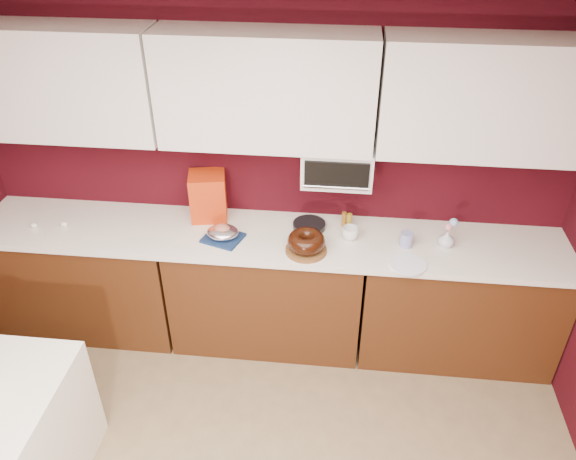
{
  "coord_description": "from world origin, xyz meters",
  "views": [
    {
      "loc": [
        0.48,
        -1.13,
        3.02
      ],
      "look_at": [
        0.16,
        1.84,
        1.02
      ],
      "focal_mm": 35.0,
      "sensor_mm": 36.0,
      "label": 1
    }
  ],
  "objects_px": {
    "pandoro_box": "(208,196)",
    "blue_jar": "(406,240)",
    "coffee_mug": "(350,232)",
    "bundt_cake": "(306,241)",
    "toaster_oven": "(337,164)",
    "flower_vase": "(447,238)",
    "foil_ham_nest": "(223,232)"
  },
  "relations": [
    {
      "from": "foil_ham_nest",
      "to": "pandoro_box",
      "type": "height_order",
      "value": "pandoro_box"
    },
    {
      "from": "bundt_cake",
      "to": "pandoro_box",
      "type": "height_order",
      "value": "pandoro_box"
    },
    {
      "from": "bundt_cake",
      "to": "foil_ham_nest",
      "type": "height_order",
      "value": "bundt_cake"
    },
    {
      "from": "toaster_oven",
      "to": "flower_vase",
      "type": "distance_m",
      "value": 0.85
    },
    {
      "from": "pandoro_box",
      "to": "flower_vase",
      "type": "relative_size",
      "value": 2.68
    },
    {
      "from": "toaster_oven",
      "to": "blue_jar",
      "type": "height_order",
      "value": "toaster_oven"
    },
    {
      "from": "flower_vase",
      "to": "foil_ham_nest",
      "type": "bearing_deg",
      "value": -176.86
    },
    {
      "from": "bundt_cake",
      "to": "blue_jar",
      "type": "bearing_deg",
      "value": 11.87
    },
    {
      "from": "bundt_cake",
      "to": "toaster_oven",
      "type": "bearing_deg",
      "value": 62.55
    },
    {
      "from": "foil_ham_nest",
      "to": "coffee_mug",
      "type": "height_order",
      "value": "coffee_mug"
    },
    {
      "from": "coffee_mug",
      "to": "blue_jar",
      "type": "distance_m",
      "value": 0.37
    },
    {
      "from": "toaster_oven",
      "to": "coffee_mug",
      "type": "xyz_separation_m",
      "value": [
        0.11,
        -0.14,
        -0.42
      ]
    },
    {
      "from": "toaster_oven",
      "to": "foil_ham_nest",
      "type": "distance_m",
      "value": 0.87
    },
    {
      "from": "blue_jar",
      "to": "pandoro_box",
      "type": "bearing_deg",
      "value": 170.94
    },
    {
      "from": "blue_jar",
      "to": "bundt_cake",
      "type": "bearing_deg",
      "value": -168.13
    },
    {
      "from": "toaster_oven",
      "to": "blue_jar",
      "type": "relative_size",
      "value": 4.55
    },
    {
      "from": "pandoro_box",
      "to": "toaster_oven",
      "type": "bearing_deg",
      "value": -13.05
    },
    {
      "from": "toaster_oven",
      "to": "coffee_mug",
      "type": "bearing_deg",
      "value": -52.77
    },
    {
      "from": "bundt_cake",
      "to": "coffee_mug",
      "type": "xyz_separation_m",
      "value": [
        0.28,
        0.18,
        -0.03
      ]
    },
    {
      "from": "toaster_oven",
      "to": "flower_vase",
      "type": "bearing_deg",
      "value": -12.43
    },
    {
      "from": "bundt_cake",
      "to": "pandoro_box",
      "type": "xyz_separation_m",
      "value": [
        -0.71,
        0.35,
        0.09
      ]
    },
    {
      "from": "pandoro_box",
      "to": "blue_jar",
      "type": "distance_m",
      "value": 1.37
    },
    {
      "from": "coffee_mug",
      "to": "bundt_cake",
      "type": "bearing_deg",
      "value": -147.32
    },
    {
      "from": "pandoro_box",
      "to": "blue_jar",
      "type": "height_order",
      "value": "pandoro_box"
    },
    {
      "from": "pandoro_box",
      "to": "flower_vase",
      "type": "height_order",
      "value": "pandoro_box"
    },
    {
      "from": "flower_vase",
      "to": "bundt_cake",
      "type": "bearing_deg",
      "value": -169.79
    },
    {
      "from": "flower_vase",
      "to": "pandoro_box",
      "type": "bearing_deg",
      "value": 173.31
    },
    {
      "from": "coffee_mug",
      "to": "blue_jar",
      "type": "bearing_deg",
      "value": -6.78
    },
    {
      "from": "toaster_oven",
      "to": "flower_vase",
      "type": "relative_size",
      "value": 3.63
    },
    {
      "from": "pandoro_box",
      "to": "blue_jar",
      "type": "bearing_deg",
      "value": -20.32
    },
    {
      "from": "pandoro_box",
      "to": "blue_jar",
      "type": "relative_size",
      "value": 3.35
    },
    {
      "from": "pandoro_box",
      "to": "flower_vase",
      "type": "xyz_separation_m",
      "value": [
        1.61,
        -0.19,
        -0.1
      ]
    }
  ]
}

